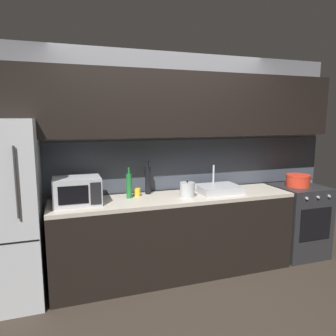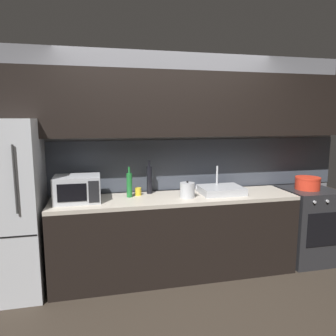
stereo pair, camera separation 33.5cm
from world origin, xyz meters
name	(u,v)px [view 1 (the left image)]	position (x,y,z in m)	size (l,w,h in m)	color
ground_plane	(210,320)	(0.00, 0.00, 0.00)	(10.00, 10.00, 0.00)	#2D261E
back_wall	(167,136)	(0.00, 1.20, 1.55)	(4.41, 0.44, 2.50)	slate
counter_run	(175,235)	(0.00, 0.90, 0.45)	(2.67, 0.60, 0.90)	black
refrigerator	(2,213)	(-1.72, 0.90, 0.87)	(0.68, 0.69, 1.75)	#B7BABF
oven_range	(298,220)	(1.68, 0.90, 0.45)	(0.60, 0.62, 0.90)	#232326
microwave	(77,191)	(-1.04, 0.92, 1.04)	(0.46, 0.35, 0.27)	#A8AAAF
sink_basin	(218,189)	(0.54, 0.93, 0.94)	(0.48, 0.38, 0.30)	#ADAFB5
kettle	(187,190)	(0.11, 0.84, 0.98)	(0.20, 0.16, 0.19)	#B7BABF
wine_bottle_dark	(148,180)	(-0.26, 1.11, 1.06)	(0.06, 0.06, 0.38)	black
wine_bottle_green	(129,185)	(-0.50, 0.99, 1.04)	(0.06, 0.06, 0.33)	#1E6B2D
mug_yellow	(137,192)	(-0.40, 1.05, 0.94)	(0.07, 0.07, 0.09)	gold
cooking_pot	(298,180)	(1.64, 0.90, 0.98)	(0.29, 0.29, 0.15)	red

